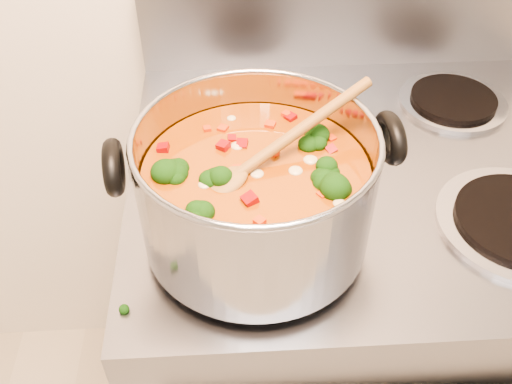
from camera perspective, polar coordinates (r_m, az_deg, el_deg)
electric_range at (r=1.25m, az=8.48°, el=-12.96°), size 0.75×0.68×1.08m
stockpot at (r=0.71m, az=-0.01°, el=0.08°), size 0.36×0.30×0.18m
wooden_spoon at (r=0.68m, az=0.76°, el=3.62°), size 0.23×0.15×0.09m
cooktop_crumbs at (r=0.71m, az=7.06°, el=-11.23°), size 0.17×0.10×0.01m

